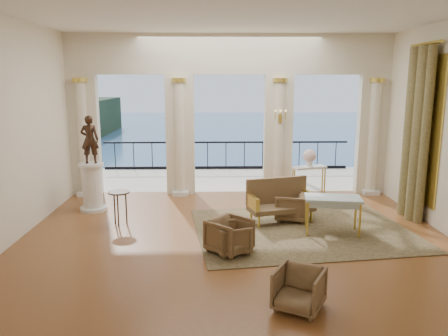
{
  "coord_description": "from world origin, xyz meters",
  "views": [
    {
      "loc": [
        -0.42,
        -8.56,
        3.24
      ],
      "look_at": [
        -0.22,
        0.6,
        1.4
      ],
      "focal_mm": 35.0,
      "sensor_mm": 36.0,
      "label": 1
    }
  ],
  "objects_px": {
    "game_table": "(333,201)",
    "statue": "(90,139)",
    "armchair_b": "(299,287)",
    "settee": "(279,200)",
    "pedestal": "(93,188)",
    "armchair_a": "(230,234)",
    "armchair_c": "(291,205)",
    "armchair_d": "(232,237)",
    "console_table": "(309,172)",
    "side_table": "(119,196)"
  },
  "relations": [
    {
      "from": "game_table",
      "to": "statue",
      "type": "relative_size",
      "value": 1.06
    },
    {
      "from": "armchair_b",
      "to": "settee",
      "type": "bearing_deg",
      "value": 114.25
    },
    {
      "from": "game_table",
      "to": "pedestal",
      "type": "xyz_separation_m",
      "value": [
        -5.6,
        1.81,
        -0.13
      ]
    },
    {
      "from": "armchair_a",
      "to": "armchair_c",
      "type": "distance_m",
      "value": 2.44
    },
    {
      "from": "armchair_c",
      "to": "pedestal",
      "type": "bearing_deg",
      "value": -85.93
    },
    {
      "from": "armchair_a",
      "to": "armchair_d",
      "type": "distance_m",
      "value": 0.07
    },
    {
      "from": "settee",
      "to": "console_table",
      "type": "distance_m",
      "value": 2.32
    },
    {
      "from": "armchair_a",
      "to": "game_table",
      "type": "height_order",
      "value": "game_table"
    },
    {
      "from": "armchair_b",
      "to": "game_table",
      "type": "distance_m",
      "value": 3.45
    },
    {
      "from": "armchair_c",
      "to": "console_table",
      "type": "distance_m",
      "value": 2.19
    },
    {
      "from": "armchair_d",
      "to": "settee",
      "type": "height_order",
      "value": "settee"
    },
    {
      "from": "settee",
      "to": "armchair_d",
      "type": "bearing_deg",
      "value": -137.71
    },
    {
      "from": "armchair_b",
      "to": "console_table",
      "type": "height_order",
      "value": "console_table"
    },
    {
      "from": "pedestal",
      "to": "side_table",
      "type": "distance_m",
      "value": 1.48
    },
    {
      "from": "armchair_d",
      "to": "settee",
      "type": "relative_size",
      "value": 0.39
    },
    {
      "from": "armchair_b",
      "to": "statue",
      "type": "bearing_deg",
      "value": 159.3
    },
    {
      "from": "statue",
      "to": "pedestal",
      "type": "bearing_deg",
      "value": 180.0
    },
    {
      "from": "game_table",
      "to": "side_table",
      "type": "height_order",
      "value": "game_table"
    },
    {
      "from": "pedestal",
      "to": "side_table",
      "type": "xyz_separation_m",
      "value": [
        0.92,
        -1.16,
        0.09
      ]
    },
    {
      "from": "statue",
      "to": "console_table",
      "type": "distance_m",
      "value": 5.9
    },
    {
      "from": "pedestal",
      "to": "console_table",
      "type": "relative_size",
      "value": 1.2
    },
    {
      "from": "armchair_b",
      "to": "armchair_a",
      "type": "bearing_deg",
      "value": 141.88
    },
    {
      "from": "armchair_b",
      "to": "pedestal",
      "type": "relative_size",
      "value": 0.55
    },
    {
      "from": "statue",
      "to": "console_table",
      "type": "height_order",
      "value": "statue"
    },
    {
      "from": "statue",
      "to": "settee",
      "type": "bearing_deg",
      "value": 164.49
    },
    {
      "from": "armchair_d",
      "to": "statue",
      "type": "bearing_deg",
      "value": 29.22
    },
    {
      "from": "settee",
      "to": "console_table",
      "type": "height_order",
      "value": "settee"
    },
    {
      "from": "armchair_a",
      "to": "armchair_b",
      "type": "height_order",
      "value": "armchair_a"
    },
    {
      "from": "armchair_c",
      "to": "armchair_b",
      "type": "bearing_deg",
      "value": 6.48
    },
    {
      "from": "armchair_a",
      "to": "statue",
      "type": "xyz_separation_m",
      "value": [
        -3.36,
        2.83,
        1.45
      ]
    },
    {
      "from": "armchair_b",
      "to": "statue",
      "type": "distance_m",
      "value": 6.73
    },
    {
      "from": "armchair_d",
      "to": "armchair_a",
      "type": "bearing_deg",
      "value": 23.34
    },
    {
      "from": "side_table",
      "to": "statue",
      "type": "bearing_deg",
      "value": 128.21
    },
    {
      "from": "game_table",
      "to": "console_table",
      "type": "distance_m",
      "value": 2.89
    },
    {
      "from": "armchair_b",
      "to": "settee",
      "type": "distance_m",
      "value": 4.05
    },
    {
      "from": "armchair_c",
      "to": "armchair_d",
      "type": "relative_size",
      "value": 1.12
    },
    {
      "from": "console_table",
      "to": "side_table",
      "type": "distance_m",
      "value": 5.28
    },
    {
      "from": "console_table",
      "to": "side_table",
      "type": "relative_size",
      "value": 1.3
    },
    {
      "from": "pedestal",
      "to": "statue",
      "type": "height_order",
      "value": "statue"
    },
    {
      "from": "armchair_c",
      "to": "pedestal",
      "type": "relative_size",
      "value": 0.59
    },
    {
      "from": "settee",
      "to": "side_table",
      "type": "bearing_deg",
      "value": 167.48
    },
    {
      "from": "armchair_c",
      "to": "side_table",
      "type": "bearing_deg",
      "value": -71.69
    },
    {
      "from": "game_table",
      "to": "armchair_b",
      "type": "bearing_deg",
      "value": -104.3
    },
    {
      "from": "statue",
      "to": "armchair_c",
      "type": "bearing_deg",
      "value": 165.51
    },
    {
      "from": "armchair_c",
      "to": "settee",
      "type": "distance_m",
      "value": 0.31
    },
    {
      "from": "armchair_a",
      "to": "pedestal",
      "type": "distance_m",
      "value": 4.4
    },
    {
      "from": "settee",
      "to": "game_table",
      "type": "bearing_deg",
      "value": -56.54
    },
    {
      "from": "side_table",
      "to": "armchair_d",
      "type": "bearing_deg",
      "value": -34.58
    },
    {
      "from": "pedestal",
      "to": "statue",
      "type": "bearing_deg",
      "value": 0.0
    },
    {
      "from": "armchair_b",
      "to": "console_table",
      "type": "distance_m",
      "value": 6.23
    }
  ]
}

